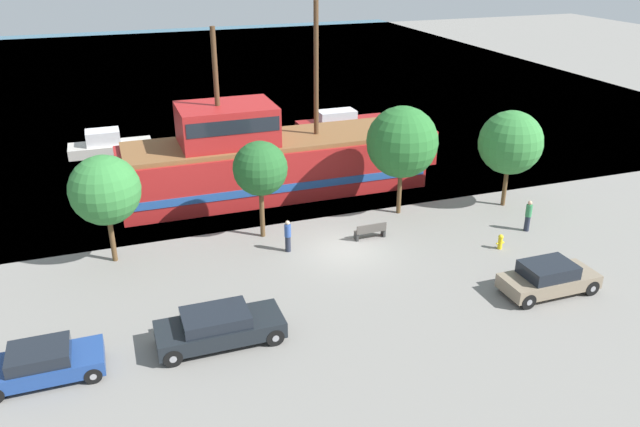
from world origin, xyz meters
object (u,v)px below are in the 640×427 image
(bench_promenade_east, at_px, (371,231))
(moored_boat_dockside, at_px, (109,145))
(parked_car_curb_mid, at_px, (549,278))
(pedestrian_walking_near, at_px, (288,236))
(moored_boat_outer, at_px, (341,122))
(parked_car_curb_rear, at_px, (44,363))
(fire_hydrant, at_px, (500,241))
(pirate_ship, at_px, (270,159))
(pedestrian_walking_far, at_px, (528,216))
(parked_car_curb_front, at_px, (219,327))

(bench_promenade_east, bearing_deg, moored_boat_dockside, 122.43)
(parked_car_curb_mid, bearing_deg, pedestrian_walking_near, 141.69)
(moored_boat_outer, relative_size, parked_car_curb_rear, 1.88)
(fire_hydrant, height_order, pedestrian_walking_near, pedestrian_walking_near)
(pirate_ship, relative_size, pedestrian_walking_far, 11.37)
(pedestrian_walking_far, bearing_deg, fire_hydrant, -152.59)
(parked_car_curb_mid, bearing_deg, fire_hydrant, 83.32)
(bench_promenade_east, height_order, pedestrian_walking_near, pedestrian_walking_near)
(pirate_ship, bearing_deg, parked_car_curb_rear, -130.26)
(parked_car_curb_front, height_order, bench_promenade_east, parked_car_curb_front)
(moored_boat_outer, xyz_separation_m, parked_car_curb_front, (-14.60, -24.89, 0.11))
(parked_car_curb_mid, relative_size, fire_hydrant, 5.44)
(moored_boat_outer, bearing_deg, pedestrian_walking_near, -118.31)
(pirate_ship, xyz_separation_m, pedestrian_walking_near, (-1.29, -7.79, -1.22))
(parked_car_curb_rear, bearing_deg, moored_boat_outer, 50.33)
(parked_car_curb_rear, relative_size, pedestrian_walking_near, 2.40)
(moored_boat_dockside, xyz_separation_m, pedestrian_walking_near, (7.55, -18.60, 0.20))
(pedestrian_walking_far, bearing_deg, pedestrian_walking_near, 171.18)
(pirate_ship, distance_m, fire_hydrant, 14.03)
(bench_promenade_east, bearing_deg, fire_hydrant, -29.58)
(moored_boat_dockside, distance_m, pedestrian_walking_near, 20.07)
(parked_car_curb_rear, distance_m, bench_promenade_east, 16.22)
(moored_boat_outer, bearing_deg, bench_promenade_east, -106.98)
(pirate_ship, distance_m, pedestrian_walking_near, 7.99)
(moored_boat_outer, relative_size, parked_car_curb_mid, 1.76)
(parked_car_curb_front, xyz_separation_m, pedestrian_walking_near, (4.57, 6.27, 0.13))
(parked_car_curb_front, bearing_deg, pedestrian_walking_far, 14.44)
(pedestrian_walking_near, bearing_deg, pirate_ship, 80.58)
(parked_car_curb_mid, height_order, pedestrian_walking_near, pedestrian_walking_near)
(moored_boat_outer, bearing_deg, pirate_ship, -128.89)
(pedestrian_walking_near, bearing_deg, fire_hydrant, -18.09)
(moored_boat_dockside, relative_size, parked_car_curb_mid, 1.36)
(moored_boat_dockside, xyz_separation_m, parked_car_curb_rear, (-3.10, -24.92, 0.01))
(pirate_ship, bearing_deg, fire_hydrant, -52.17)
(pirate_ship, distance_m, parked_car_curb_mid, 17.24)
(moored_boat_outer, bearing_deg, pedestrian_walking_far, -83.56)
(fire_hydrant, relative_size, bench_promenade_east, 0.48)
(parked_car_curb_rear, height_order, pedestrian_walking_far, pedestrian_walking_far)
(moored_boat_outer, xyz_separation_m, pedestrian_walking_near, (-10.03, -18.62, 0.24))
(moored_boat_outer, distance_m, parked_car_curb_front, 28.85)
(parked_car_curb_mid, height_order, pedestrian_walking_far, pedestrian_walking_far)
(parked_car_curb_mid, relative_size, parked_car_curb_rear, 1.07)
(parked_car_curb_front, height_order, parked_car_curb_rear, parked_car_curb_front)
(parked_car_curb_mid, xyz_separation_m, pedestrian_walking_near, (-9.35, 7.39, 0.12))
(moored_boat_dockside, distance_m, bench_promenade_east, 22.13)
(moored_boat_outer, bearing_deg, fire_hydrant, -90.49)
(pirate_ship, height_order, moored_boat_dockside, pirate_ship)
(pirate_ship, bearing_deg, parked_car_curb_mid, -62.04)
(moored_boat_dockside, distance_m, parked_car_curb_front, 25.05)
(moored_boat_dockside, bearing_deg, pirate_ship, -50.71)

